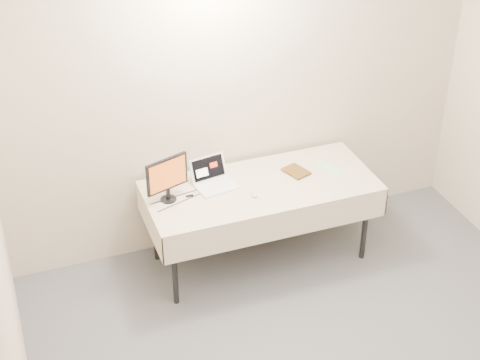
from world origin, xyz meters
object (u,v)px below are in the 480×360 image
object	(u,v)px
table	(261,191)
book	(290,165)
laptop	(213,179)
monitor	(167,176)

from	to	relation	value
table	book	world-z (taller)	book
laptop	monitor	bearing A→B (deg)	-176.31
laptop	book	size ratio (longest dim) A/B	1.66
table	monitor	xyz separation A→B (m)	(-0.75, 0.05, 0.28)
book	table	bearing A→B (deg)	170.67
table	book	bearing A→B (deg)	10.29
laptop	table	bearing A→B (deg)	-31.19
laptop	book	xyz separation A→B (m)	(0.62, -0.09, 0.05)
table	book	xyz separation A→B (m)	(0.27, 0.05, 0.17)
laptop	book	world-z (taller)	book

